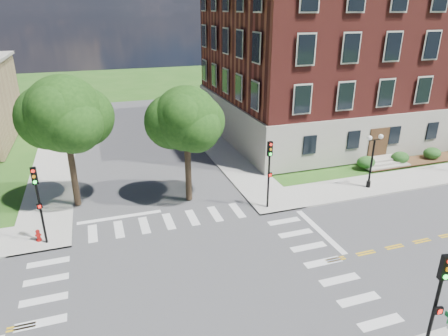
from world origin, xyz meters
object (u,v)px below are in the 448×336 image
object	(u,v)px
fire_hydrant	(38,236)
traffic_signal_se	(438,295)
twin_lamp_west	(372,158)
traffic_signal_ne	(269,166)
traffic_signal_nw	(38,196)

from	to	relation	value
fire_hydrant	traffic_signal_se	bearing A→B (deg)	-42.88
traffic_signal_se	twin_lamp_west	distance (m)	16.64
traffic_signal_ne	fire_hydrant	xyz separation A→B (m)	(-14.77, 0.35, -2.72)
traffic_signal_ne	fire_hydrant	size ratio (longest dim) A/B	6.40
traffic_signal_se	fire_hydrant	xyz separation A→B (m)	(-15.29, 14.19, -2.72)
traffic_signal_se	traffic_signal_ne	distance (m)	13.86
traffic_signal_se	traffic_signal_ne	world-z (taller)	same
traffic_signal_nw	twin_lamp_west	xyz separation A→B (m)	(23.12, 0.59, -0.66)
traffic_signal_nw	fire_hydrant	distance (m)	2.78
twin_lamp_west	traffic_signal_se	bearing A→B (deg)	-119.88
twin_lamp_west	fire_hydrant	world-z (taller)	twin_lamp_west
traffic_signal_ne	twin_lamp_west	size ratio (longest dim) A/B	1.13
traffic_signal_se	traffic_signal_nw	bearing A→B (deg)	137.02
traffic_signal_ne	traffic_signal_se	bearing A→B (deg)	-87.85
traffic_signal_ne	traffic_signal_nw	bearing A→B (deg)	-179.92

